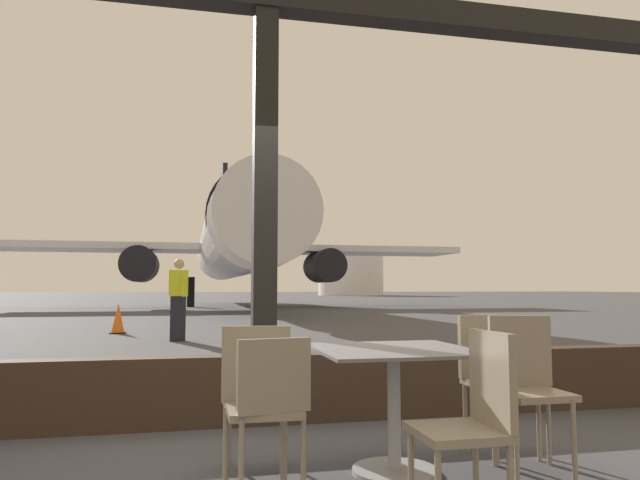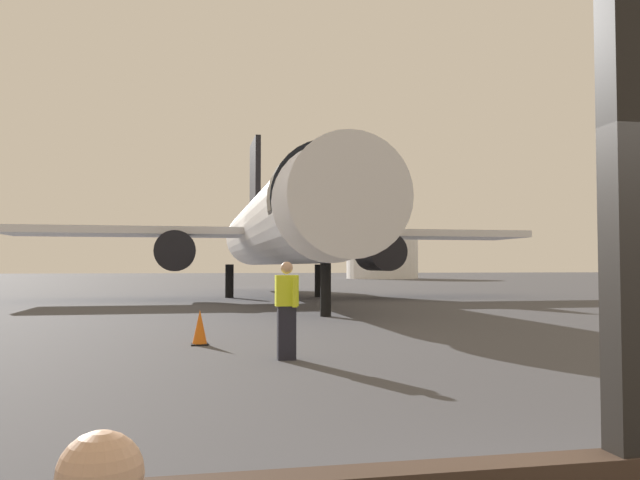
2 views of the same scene
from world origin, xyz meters
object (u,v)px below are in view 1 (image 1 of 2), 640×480
Objects in this scene: dining_table at (394,391)px; ground_crew_worker at (178,298)px; cafe_chair_aisle_right at (474,412)px; cafe_chair_side_extra at (493,370)px; cafe_chair_window_right at (268,400)px; airplane at (235,243)px; traffic_cone at (118,319)px; fuel_storage_tank at (351,274)px; cafe_chair_aisle_left at (526,377)px; cafe_chair_window_left at (256,387)px.

ground_crew_worker is (-1.48, 9.34, 0.41)m from dining_table.
cafe_chair_aisle_right is 0.98× the size of cafe_chair_side_extra.
cafe_chair_window_right is 0.94× the size of cafe_chair_aisle_right.
cafe_chair_window_right is at bearing 145.75° from cafe_chair_aisle_right.
airplane is 40.12× the size of traffic_cone.
cafe_chair_aisle_right is 30.90m from airplane.
fuel_storage_tank is (24.94, 68.26, 2.77)m from traffic_cone.
cafe_chair_side_extra is (-0.02, 0.38, -0.00)m from cafe_chair_aisle_left.
airplane reaches higher than cafe_chair_aisle_left.
airplane is at bearing 86.07° from cafe_chair_window_left.
cafe_chair_aisle_right is 0.53× the size of ground_crew_worker.
traffic_cone is at bearing 100.10° from cafe_chair_window_right.
cafe_chair_window_left is at bearing -93.93° from airplane.
dining_table is 0.84m from cafe_chair_window_left.
cafe_chair_window_right is at bearing -161.64° from cafe_chair_side_extra.
airplane is at bearing 86.17° from cafe_chair_window_right.
ground_crew_worker is at bearing 103.78° from cafe_chair_aisle_left.
cafe_chair_aisle_left is (0.84, -0.11, 0.07)m from dining_table.
cafe_chair_side_extra is at bearing 18.36° from cafe_chair_window_right.
cafe_chair_aisle_left is at bearing -7.26° from dining_table.
traffic_cone is (-2.12, 11.69, -0.17)m from cafe_chair_window_left.
cafe_chair_window_right is 83.53m from fuel_storage_tank.
dining_table is 0.88m from cafe_chair_aisle_right.
cafe_chair_window_left reaches higher than traffic_cone.
cafe_chair_window_right is 0.09× the size of fuel_storage_tank.
traffic_cone is at bearing 104.09° from dining_table.
cafe_chair_aisle_right is at bearing -81.31° from ground_crew_worker.
airplane reaches higher than ground_crew_worker.
cafe_chair_window_right is 9.64m from ground_crew_worker.
cafe_chair_side_extra is (1.66, 0.17, 0.03)m from cafe_chair_window_left.
fuel_storage_tank is at bearing 71.65° from ground_crew_worker.
cafe_chair_side_extra reaches higher than traffic_cone.
cafe_chair_aisle_left is 12.50m from traffic_cone.
dining_table is 1.01× the size of cafe_chair_aisle_left.
cafe_chair_side_extra is 0.10× the size of fuel_storage_tank.
cafe_chair_side_extra is at bearing 5.74° from cafe_chair_window_left.
fuel_storage_tank reaches higher than cafe_chair_aisle_right.
cafe_chair_side_extra is at bearing -90.75° from airplane.
cafe_chair_aisle_left reaches higher than cafe_chair_aisle_right.
cafe_chair_window_left is 0.38m from cafe_chair_window_right.
cafe_chair_aisle_left is 9.73m from ground_crew_worker.
fuel_storage_tank is at bearing 74.07° from cafe_chair_window_left.
ground_crew_worker is at bearing 93.95° from cafe_chair_window_right.
airplane is at bearing 77.01° from traffic_cone.
fuel_storage_tank reaches higher than dining_table.
dining_table is 12.16m from traffic_cone.
airplane is (2.02, 30.11, 3.14)m from cafe_chair_window_right.
cafe_chair_aisle_right reaches higher than cafe_chair_window_left.
airplane is 17.22× the size of ground_crew_worker.
airplane reaches higher than traffic_cone.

